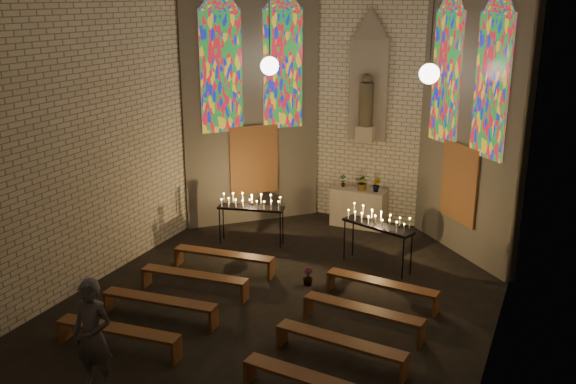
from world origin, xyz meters
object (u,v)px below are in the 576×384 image
object	(u,v)px
aisle_flower_pot	(308,277)
votive_stand_left	(251,204)
votive_stand_right	(378,222)
altar	(359,207)
visitor	(93,336)

from	to	relation	value
aisle_flower_pot	votive_stand_left	distance (m)	2.79
aisle_flower_pot	votive_stand_right	bearing A→B (deg)	55.36
altar	visitor	bearing A→B (deg)	-99.24
altar	visitor	world-z (taller)	visitor
votive_stand_left	aisle_flower_pot	bearing A→B (deg)	-49.38
votive_stand_right	visitor	world-z (taller)	visitor
altar	votive_stand_left	bearing A→B (deg)	-130.80
votive_stand_left	votive_stand_right	xyz separation A→B (m)	(3.18, -0.09, 0.05)
votive_stand_left	visitor	xyz separation A→B (m)	(0.58, -6.30, -0.10)
votive_stand_left	votive_stand_right	world-z (taller)	votive_stand_right
aisle_flower_pot	altar	bearing A→B (deg)	92.53
altar	aisle_flower_pot	world-z (taller)	altar
altar	votive_stand_left	world-z (taller)	votive_stand_left
aisle_flower_pot	votive_stand_left	bearing A→B (deg)	143.54
aisle_flower_pot	visitor	world-z (taller)	visitor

